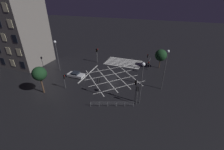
{
  "coord_description": "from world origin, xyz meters",
  "views": [
    {
      "loc": [
        -10.85,
        29.53,
        17.53
      ],
      "look_at": [
        0.0,
        0.0,
        0.7
      ],
      "focal_mm": 24.0,
      "sensor_mm": 36.0,
      "label": 1
    }
  ],
  "objects_px": {
    "traffic_light_sw_main": "(148,59)",
    "traffic_light_nw_cross": "(137,92)",
    "traffic_light_median_north": "(99,83)",
    "traffic_light_sw_cross": "(149,63)",
    "street_lamp_far": "(142,73)",
    "traffic_light_se_main": "(97,53)",
    "waiting_car": "(76,75)",
    "traffic_light_nw_main": "(136,87)",
    "street_tree_near": "(161,55)",
    "street_tree_far": "(39,74)",
    "traffic_light_ne_main": "(64,79)",
    "traffic_light_se_cross": "(96,53)",
    "street_lamp_east": "(166,62)",
    "street_lamp_west": "(56,48)"
  },
  "relations": [
    {
      "from": "traffic_light_sw_main",
      "to": "traffic_light_nw_cross",
      "type": "distance_m",
      "value": 15.33
    },
    {
      "from": "traffic_light_median_north",
      "to": "traffic_light_sw_cross",
      "type": "height_order",
      "value": "traffic_light_median_north"
    },
    {
      "from": "traffic_light_sw_main",
      "to": "street_lamp_far",
      "type": "relative_size",
      "value": 0.53
    },
    {
      "from": "traffic_light_sw_main",
      "to": "traffic_light_se_main",
      "type": "xyz_separation_m",
      "value": [
        14.24,
        0.37,
        0.01
      ]
    },
    {
      "from": "traffic_light_sw_main",
      "to": "waiting_car",
      "type": "distance_m",
      "value": 18.68
    },
    {
      "from": "traffic_light_nw_main",
      "to": "traffic_light_sw_cross",
      "type": "xyz_separation_m",
      "value": [
        -0.64,
        -13.14,
        -0.75
      ]
    },
    {
      "from": "street_tree_near",
      "to": "waiting_car",
      "type": "xyz_separation_m",
      "value": [
        18.51,
        12.06,
        -3.12
      ]
    },
    {
      "from": "traffic_light_nw_cross",
      "to": "street_tree_far",
      "type": "distance_m",
      "value": 18.69
    },
    {
      "from": "traffic_light_nw_main",
      "to": "street_lamp_far",
      "type": "distance_m",
      "value": 3.15
    },
    {
      "from": "traffic_light_nw_cross",
      "to": "street_tree_far",
      "type": "height_order",
      "value": "street_tree_far"
    },
    {
      "from": "traffic_light_sw_cross",
      "to": "waiting_car",
      "type": "xyz_separation_m",
      "value": [
        16.09,
        8.63,
        -1.95
      ]
    },
    {
      "from": "traffic_light_ne_main",
      "to": "traffic_light_se_cross",
      "type": "xyz_separation_m",
      "value": [
        -0.12,
        -15.12,
        0.57
      ]
    },
    {
      "from": "traffic_light_median_north",
      "to": "street_lamp_east",
      "type": "xyz_separation_m",
      "value": [
        -11.55,
        -6.19,
        3.61
      ]
    },
    {
      "from": "traffic_light_se_main",
      "to": "traffic_light_se_cross",
      "type": "bearing_deg",
      "value": 162.16
    },
    {
      "from": "traffic_light_se_cross",
      "to": "traffic_light_nw_main",
      "type": "relative_size",
      "value": 0.89
    },
    {
      "from": "traffic_light_median_north",
      "to": "traffic_light_nw_cross",
      "type": "bearing_deg",
      "value": -93.71
    },
    {
      "from": "traffic_light_ne_main",
      "to": "traffic_light_sw_cross",
      "type": "relative_size",
      "value": 0.97
    },
    {
      "from": "traffic_light_sw_main",
      "to": "street_tree_far",
      "type": "distance_m",
      "value": 25.6
    },
    {
      "from": "traffic_light_se_cross",
      "to": "street_tree_near",
      "type": "relative_size",
      "value": 0.78
    },
    {
      "from": "traffic_light_se_main",
      "to": "street_lamp_far",
      "type": "xyz_separation_m",
      "value": [
        -15.16,
        14.49,
        3.21
      ]
    },
    {
      "from": "traffic_light_nw_cross",
      "to": "street_lamp_far",
      "type": "relative_size",
      "value": 0.47
    },
    {
      "from": "street_lamp_west",
      "to": "street_tree_far",
      "type": "xyz_separation_m",
      "value": [
        -3.3,
        9.5,
        -1.82
      ]
    },
    {
      "from": "street_lamp_west",
      "to": "traffic_light_median_north",
      "type": "bearing_deg",
      "value": 156.63
    },
    {
      "from": "traffic_light_nw_cross",
      "to": "traffic_light_se_main",
      "type": "bearing_deg",
      "value": 44.54
    },
    {
      "from": "traffic_light_nw_cross",
      "to": "traffic_light_median_north",
      "type": "bearing_deg",
      "value": 86.29
    },
    {
      "from": "traffic_light_sw_cross",
      "to": "street_tree_far",
      "type": "height_order",
      "value": "street_tree_far"
    },
    {
      "from": "street_lamp_east",
      "to": "street_tree_near",
      "type": "height_order",
      "value": "street_lamp_east"
    },
    {
      "from": "street_lamp_east",
      "to": "traffic_light_median_north",
      "type": "bearing_deg",
      "value": 28.19
    },
    {
      "from": "street_lamp_east",
      "to": "street_lamp_west",
      "type": "bearing_deg",
      "value": 0.25
    },
    {
      "from": "street_lamp_east",
      "to": "waiting_car",
      "type": "xyz_separation_m",
      "value": [
        19.86,
        1.54,
        -5.64
      ]
    },
    {
      "from": "traffic_light_se_cross",
      "to": "street_lamp_east",
      "type": "xyz_separation_m",
      "value": [
        -18.93,
        8.36,
        3.28
      ]
    },
    {
      "from": "traffic_light_se_main",
      "to": "street_lamp_west",
      "type": "distance_m",
      "value": 11.33
    },
    {
      "from": "traffic_light_sw_cross",
      "to": "traffic_light_nw_cross",
      "type": "bearing_deg",
      "value": -0.61
    },
    {
      "from": "traffic_light_nw_main",
      "to": "traffic_light_nw_cross",
      "type": "xyz_separation_m",
      "value": [
        -0.49,
        0.63,
        -0.55
      ]
    },
    {
      "from": "traffic_light_se_cross",
      "to": "waiting_car",
      "type": "xyz_separation_m",
      "value": [
        0.93,
        9.9,
        -2.36
      ]
    },
    {
      "from": "traffic_light_se_main",
      "to": "street_tree_near",
      "type": "xyz_separation_m",
      "value": [
        -17.28,
        -2.26,
        0.62
      ]
    },
    {
      "from": "traffic_light_nw_cross",
      "to": "street_tree_near",
      "type": "height_order",
      "value": "street_tree_near"
    },
    {
      "from": "traffic_light_nw_main",
      "to": "street_tree_near",
      "type": "xyz_separation_m",
      "value": [
        -3.06,
        -16.57,
        0.42
      ]
    },
    {
      "from": "traffic_light_nw_main",
      "to": "street_lamp_far",
      "type": "height_order",
      "value": "street_lamp_far"
    },
    {
      "from": "street_lamp_east",
      "to": "traffic_light_ne_main",
      "type": "bearing_deg",
      "value": 19.53
    },
    {
      "from": "traffic_light_se_main",
      "to": "street_tree_far",
      "type": "bearing_deg",
      "value": -101.65
    },
    {
      "from": "traffic_light_sw_main",
      "to": "waiting_car",
      "type": "height_order",
      "value": "traffic_light_sw_main"
    },
    {
      "from": "street_lamp_east",
      "to": "street_lamp_far",
      "type": "relative_size",
      "value": 1.06
    },
    {
      "from": "traffic_light_median_north",
      "to": "traffic_light_se_main",
      "type": "height_order",
      "value": "traffic_light_se_main"
    },
    {
      "from": "street_lamp_far",
      "to": "street_tree_near",
      "type": "distance_m",
      "value": 17.08
    },
    {
      "from": "street_lamp_far",
      "to": "waiting_car",
      "type": "bearing_deg",
      "value": -15.96
    },
    {
      "from": "traffic_light_median_north",
      "to": "street_tree_near",
      "type": "xyz_separation_m",
      "value": [
        -10.2,
        -16.71,
        1.08
      ]
    },
    {
      "from": "street_lamp_west",
      "to": "street_tree_far",
      "type": "bearing_deg",
      "value": 109.18
    },
    {
      "from": "street_tree_far",
      "to": "waiting_car",
      "type": "distance_m",
      "value": 9.23
    },
    {
      "from": "street_tree_far",
      "to": "traffic_light_nw_cross",
      "type": "bearing_deg",
      "value": -170.96
    }
  ]
}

